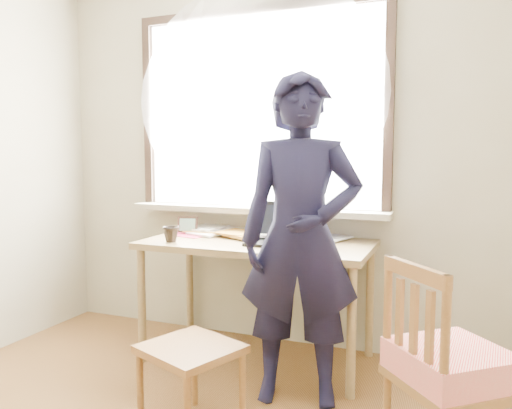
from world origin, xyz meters
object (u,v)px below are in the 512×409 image
at_px(mug_white, 261,229).
at_px(side_chair, 447,367).
at_px(laptop, 282,234).
at_px(desk, 257,254).
at_px(person, 301,239).
at_px(work_chair, 191,359).
at_px(mug_dark, 171,234).

xyz_separation_m(mug_white, side_chair, (1.20, -1.04, -0.34)).
relative_size(laptop, mug_white, 3.42).
bearing_deg(desk, person, -44.68).
bearing_deg(work_chair, person, 52.46).
distance_m(desk, mug_dark, 0.55).
xyz_separation_m(work_chair, person, (0.38, 0.50, 0.52)).
relative_size(work_chair, person, 0.30).
distance_m(mug_white, person, 0.76).
relative_size(desk, mug_dark, 13.88).
bearing_deg(mug_white, mug_dark, -135.72).
bearing_deg(mug_white, desk, -75.64).
xyz_separation_m(desk, work_chair, (0.02, -0.90, -0.33)).
relative_size(mug_dark, person, 0.06).
distance_m(laptop, mug_dark, 0.69).
distance_m(work_chair, person, 0.81).
xyz_separation_m(desk, mug_white, (-0.05, 0.21, 0.12)).
xyz_separation_m(laptop, work_chair, (-0.15, -0.87, -0.47)).
xyz_separation_m(laptop, mug_dark, (-0.67, -0.20, -0.01)).
xyz_separation_m(laptop, person, (0.23, -0.37, 0.04)).
bearing_deg(desk, side_chair, -36.15).
bearing_deg(mug_dark, mug_white, 44.28).
height_order(side_chair, person, person).
xyz_separation_m(mug_white, person, (0.46, -0.61, 0.06)).
height_order(mug_dark, work_chair, mug_dark).
height_order(desk, mug_dark, mug_dark).
height_order(laptop, side_chair, laptop).
bearing_deg(person, mug_white, 113.77).
relative_size(work_chair, side_chair, 0.58).
distance_m(desk, person, 0.60).
bearing_deg(side_chair, mug_white, 138.98).
bearing_deg(side_chair, mug_dark, 159.42).
bearing_deg(mug_dark, side_chair, -20.58).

